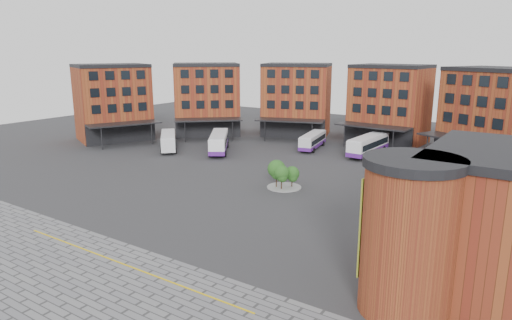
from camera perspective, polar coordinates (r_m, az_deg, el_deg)
The scene contains 12 objects.
ground at distance 50.34m, azimuth -5.43°, elevation -6.39°, with size 160.00×160.00×0.00m, color #28282B.
paving_zone at distance 35.99m, azimuth -26.33°, elevation -16.35°, with size 50.00×22.00×0.02m, color slate.
yellow_line at distance 39.89m, azimuth -16.20°, elevation -12.39°, with size 26.00×0.15×0.02m, color gold.
main_building at distance 83.10m, azimuth 8.77°, elevation 6.55°, with size 94.14×42.48×14.60m.
tree_island at distance 57.77m, azimuth 3.29°, elevation -1.65°, with size 4.40×4.40×3.65m.
bus_a at distance 81.95m, azimuth -10.91°, elevation 2.48°, with size 8.94×9.12×2.94m.
bus_b at distance 78.86m, azimuth -4.68°, elevation 2.27°, with size 8.77×11.08×3.27m.
bus_c at distance 81.81m, azimuth 7.10°, elevation 2.44°, with size 4.08×10.14×2.79m.
bus_d at distance 78.56m, azimuth 13.86°, elevation 1.87°, with size 3.36×11.68×3.26m.
bus_e at distance 67.13m, azimuth 21.96°, elevation -0.63°, with size 5.49×12.23×3.36m.
bus_f at distance 61.76m, azimuth 27.01°, elevation -2.42°, with size 6.88×11.29×3.16m.
blue_car at distance 34.57m, azimuth 18.99°, elevation -15.51°, with size 1.59×4.55×1.50m, color #0B3B99.
Camera 1 is at (30.16, -36.50, 17.10)m, focal length 32.00 mm.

